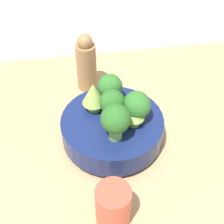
# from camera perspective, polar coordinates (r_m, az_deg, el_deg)

# --- Properties ---
(ground_plane) EXTENTS (6.00, 6.00, 0.00)m
(ground_plane) POSITION_cam_1_polar(r_m,az_deg,el_deg) (0.79, -1.05, -7.30)
(ground_plane) COLOR beige
(table) EXTENTS (1.19, 0.76, 0.04)m
(table) POSITION_cam_1_polar(r_m,az_deg,el_deg) (0.77, -1.07, -6.28)
(table) COLOR tan
(table) RESTS_ON ground_plane
(bowl) EXTENTS (0.24, 0.24, 0.07)m
(bowl) POSITION_cam_1_polar(r_m,az_deg,el_deg) (0.73, -0.00, -2.81)
(bowl) COLOR navy
(bowl) RESTS_ON table
(broccoli_floret_center) EXTENTS (0.06, 0.06, 0.08)m
(broccoli_floret_center) POSITION_cam_1_polar(r_m,az_deg,el_deg) (0.68, -0.00, 1.80)
(broccoli_floret_center) COLOR #6BA34C
(broccoli_floret_center) RESTS_ON bowl
(broccoli_floret_back) EXTENTS (0.06, 0.06, 0.09)m
(broccoli_floret_back) POSITION_cam_1_polar(r_m,az_deg,el_deg) (0.63, 0.65, -1.53)
(broccoli_floret_back) COLOR #6BA34C
(broccoli_floret_back) RESTS_ON bowl
(broccoli_floret_left) EXTENTS (0.06, 0.06, 0.08)m
(broccoli_floret_left) POSITION_cam_1_polar(r_m,az_deg,el_deg) (0.68, 4.49, 1.09)
(broccoli_floret_left) COLOR #609347
(broccoli_floret_left) RESTS_ON bowl
(broccoli_floret_front) EXTENTS (0.06, 0.06, 0.08)m
(broccoli_floret_front) POSITION_cam_1_polar(r_m,az_deg,el_deg) (0.72, -0.36, 4.58)
(broccoli_floret_front) COLOR #7AB256
(broccoli_floret_front) RESTS_ON bowl
(romanesco_piece_far) EXTENTS (0.04, 0.04, 0.07)m
(romanesco_piece_far) POSITION_cam_1_polar(r_m,az_deg,el_deg) (0.67, 4.19, 0.09)
(romanesco_piece_far) COLOR #6BA34C
(romanesco_piece_far) RESTS_ON bowl
(romanesco_piece_near) EXTENTS (0.05, 0.05, 0.07)m
(romanesco_piece_near) POSITION_cam_1_polar(r_m,az_deg,el_deg) (0.70, -3.42, 3.12)
(romanesco_piece_near) COLOR #7AB256
(romanesco_piece_near) RESTS_ON bowl
(cup) EXTENTS (0.07, 0.07, 0.09)m
(cup) POSITION_cam_1_polar(r_m,az_deg,el_deg) (0.60, 0.21, -16.81)
(cup) COLOR #C64C38
(cup) RESTS_ON table
(pepper_mill) EXTENTS (0.06, 0.06, 0.17)m
(pepper_mill) POSITION_cam_1_polar(r_m,az_deg,el_deg) (0.86, -4.72, 8.81)
(pepper_mill) COLOR #997047
(pepper_mill) RESTS_ON table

